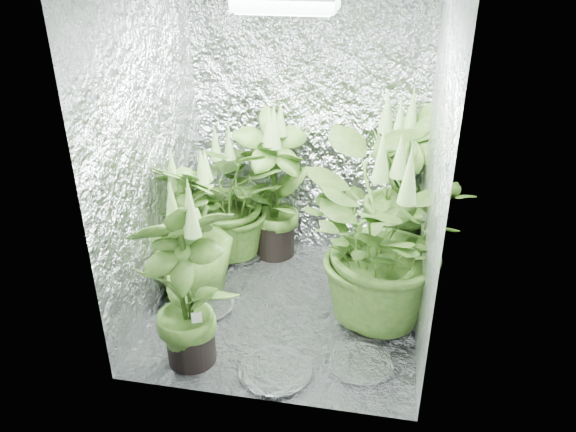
{
  "coord_description": "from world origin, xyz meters",
  "views": [
    {
      "loc": [
        0.54,
        -2.86,
        2.15
      ],
      "look_at": [
        0.01,
        0.0,
        0.65
      ],
      "focal_mm": 35.0,
      "sensor_mm": 36.0,
      "label": 1
    }
  ],
  "objects_px": {
    "plant_d": "(191,233)",
    "plant_f": "(185,283)",
    "plant_a": "(229,197)",
    "plant_b": "(274,188)",
    "circulation_fan": "(387,254)",
    "plant_c": "(398,192)",
    "grow_lamp": "(287,2)",
    "plant_e": "(378,242)"
  },
  "relations": [
    {
      "from": "grow_lamp",
      "to": "plant_c",
      "type": "xyz_separation_m",
      "value": [
        0.64,
        0.64,
        -1.26
      ]
    },
    {
      "from": "grow_lamp",
      "to": "plant_f",
      "type": "distance_m",
      "value": 1.5
    },
    {
      "from": "plant_d",
      "to": "plant_a",
      "type": "bearing_deg",
      "value": 79.6
    },
    {
      "from": "plant_f",
      "to": "circulation_fan",
      "type": "bearing_deg",
      "value": 46.7
    },
    {
      "from": "plant_d",
      "to": "plant_f",
      "type": "relative_size",
      "value": 0.92
    },
    {
      "from": "plant_a",
      "to": "plant_d",
      "type": "xyz_separation_m",
      "value": [
        -0.1,
        -0.53,
        -0.0
      ]
    },
    {
      "from": "plant_b",
      "to": "plant_e",
      "type": "xyz_separation_m",
      "value": [
        0.75,
        -0.7,
        0.03
      ]
    },
    {
      "from": "plant_d",
      "to": "plant_f",
      "type": "height_order",
      "value": "plant_f"
    },
    {
      "from": "plant_b",
      "to": "plant_f",
      "type": "xyz_separation_m",
      "value": [
        -0.22,
        -1.21,
        -0.02
      ]
    },
    {
      "from": "plant_b",
      "to": "plant_c",
      "type": "relative_size",
      "value": 0.93
    },
    {
      "from": "plant_f",
      "to": "circulation_fan",
      "type": "distance_m",
      "value": 1.55
    },
    {
      "from": "plant_a",
      "to": "circulation_fan",
      "type": "distance_m",
      "value": 1.16
    },
    {
      "from": "grow_lamp",
      "to": "circulation_fan",
      "type": "height_order",
      "value": "grow_lamp"
    },
    {
      "from": "plant_a",
      "to": "plant_f",
      "type": "xyz_separation_m",
      "value": [
        0.08,
        -1.13,
        0.04
      ]
    },
    {
      "from": "grow_lamp",
      "to": "plant_b",
      "type": "relative_size",
      "value": 0.44
    },
    {
      "from": "grow_lamp",
      "to": "plant_f",
      "type": "bearing_deg",
      "value": -126.79
    },
    {
      "from": "plant_b",
      "to": "plant_d",
      "type": "bearing_deg",
      "value": -122.73
    },
    {
      "from": "grow_lamp",
      "to": "plant_d",
      "type": "distance_m",
      "value": 1.49
    },
    {
      "from": "plant_c",
      "to": "plant_d",
      "type": "xyz_separation_m",
      "value": [
        -1.25,
        -0.62,
        -0.11
      ]
    },
    {
      "from": "plant_a",
      "to": "circulation_fan",
      "type": "bearing_deg",
      "value": -1.54
    },
    {
      "from": "plant_a",
      "to": "plant_c",
      "type": "xyz_separation_m",
      "value": [
        1.15,
        0.09,
        0.1
      ]
    },
    {
      "from": "plant_a",
      "to": "plant_b",
      "type": "xyz_separation_m",
      "value": [
        0.3,
        0.09,
        0.06
      ]
    },
    {
      "from": "plant_a",
      "to": "plant_b",
      "type": "relative_size",
      "value": 0.86
    },
    {
      "from": "plant_d",
      "to": "plant_e",
      "type": "xyz_separation_m",
      "value": [
        1.15,
        -0.08,
        0.1
      ]
    },
    {
      "from": "plant_a",
      "to": "plant_b",
      "type": "bearing_deg",
      "value": 16.16
    },
    {
      "from": "plant_a",
      "to": "plant_b",
      "type": "distance_m",
      "value": 0.32
    },
    {
      "from": "plant_c",
      "to": "circulation_fan",
      "type": "xyz_separation_m",
      "value": [
        -0.04,
        -0.12,
        -0.42
      ]
    },
    {
      "from": "grow_lamp",
      "to": "plant_a",
      "type": "xyz_separation_m",
      "value": [
        -0.51,
        0.55,
        -1.36
      ]
    },
    {
      "from": "plant_e",
      "to": "plant_f",
      "type": "xyz_separation_m",
      "value": [
        -0.96,
        -0.52,
        -0.06
      ]
    },
    {
      "from": "plant_b",
      "to": "grow_lamp",
      "type": "bearing_deg",
      "value": -71.52
    },
    {
      "from": "plant_f",
      "to": "plant_c",
      "type": "bearing_deg",
      "value": 48.63
    },
    {
      "from": "circulation_fan",
      "to": "plant_f",
      "type": "bearing_deg",
      "value": -129.36
    },
    {
      "from": "plant_d",
      "to": "circulation_fan",
      "type": "height_order",
      "value": "plant_d"
    },
    {
      "from": "plant_c",
      "to": "grow_lamp",
      "type": "bearing_deg",
      "value": -135.0
    },
    {
      "from": "grow_lamp",
      "to": "plant_e",
      "type": "xyz_separation_m",
      "value": [
        0.54,
        -0.06,
        -1.26
      ]
    },
    {
      "from": "plant_c",
      "to": "plant_d",
      "type": "bearing_deg",
      "value": -153.72
    },
    {
      "from": "plant_a",
      "to": "plant_c",
      "type": "relative_size",
      "value": 0.8
    },
    {
      "from": "plant_e",
      "to": "plant_c",
      "type": "bearing_deg",
      "value": 81.47
    },
    {
      "from": "plant_f",
      "to": "plant_e",
      "type": "bearing_deg",
      "value": 28.12
    },
    {
      "from": "plant_c",
      "to": "plant_f",
      "type": "bearing_deg",
      "value": -131.37
    },
    {
      "from": "plant_c",
      "to": "plant_b",
      "type": "bearing_deg",
      "value": -180.0
    },
    {
      "from": "grow_lamp",
      "to": "plant_d",
      "type": "bearing_deg",
      "value": 177.92
    }
  ]
}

